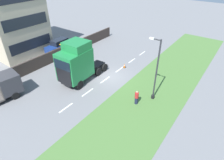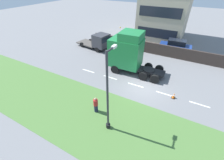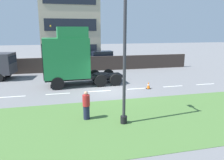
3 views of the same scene
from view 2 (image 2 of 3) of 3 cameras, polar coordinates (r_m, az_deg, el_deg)
name	(u,v)px [view 2 (image 2 of 3)]	position (r m, az deg, el deg)	size (l,w,h in m)	color
ground_plane	(143,87)	(16.60, 11.85, -2.80)	(120.00, 120.00, 0.00)	slate
grass_verge	(119,128)	(12.50, 2.69, -17.79)	(7.00, 44.00, 0.01)	#4C7538
lane_markings	(150,89)	(16.48, 14.15, -3.47)	(0.16, 17.80, 0.00)	white
boundary_wall	(164,50)	(23.95, 19.04, 10.60)	(0.25, 24.00, 1.69)	#382D28
building_block	(166,7)	(30.81, 19.99, 24.78)	(9.33, 7.67, 12.14)	#C1B293
lorry_cab	(128,52)	(18.14, 6.04, 10.41)	(2.93, 6.85, 5.11)	black
flatbed_truck	(99,41)	(24.80, -5.03, 14.46)	(3.11, 6.10, 2.56)	#333338
parked_car	(175,47)	(25.34, 22.94, 11.53)	(1.97, 4.64, 2.15)	navy
lamp_post	(108,98)	(10.38, -1.49, -7.06)	(1.29, 0.34, 6.57)	black
pedestrian	(96,105)	(13.19, -6.20, -9.45)	(0.39, 0.39, 1.57)	#1E233D
traffic_cone_lead	(174,96)	(15.96, 22.47, -5.55)	(0.36, 0.36, 0.58)	black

